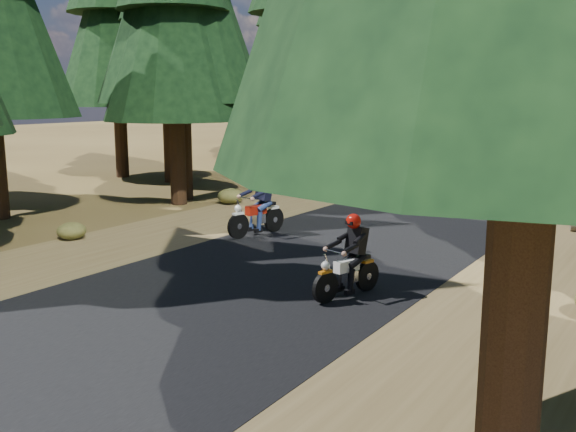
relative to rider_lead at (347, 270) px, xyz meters
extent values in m
plane|color=#473619|center=(-1.85, -0.53, -0.49)|extent=(120.00, 120.00, 0.00)
cube|color=black|center=(-1.85, 4.47, -0.49)|extent=(6.00, 100.00, 0.01)
cube|color=brown|center=(-6.45, 4.47, -0.49)|extent=(3.20, 100.00, 0.01)
cube|color=brown|center=(2.75, 4.47, -0.49)|extent=(3.20, 100.00, 0.01)
cylinder|color=black|center=(3.81, -4.24, 2.43)|extent=(0.53, 0.53, 5.85)
cylinder|color=black|center=(-9.11, 5.64, 2.18)|extent=(0.51, 0.51, 5.34)
cone|color=black|center=(-9.11, 5.64, 5.52)|extent=(4.54, 4.54, 6.68)
cylinder|color=black|center=(-9.56, 6.43, 2.72)|extent=(0.56, 0.56, 6.43)
cylinder|color=black|center=(-12.99, 9.40, 2.29)|extent=(0.52, 0.52, 5.56)
cone|color=black|center=(-12.99, 9.40, 5.76)|extent=(4.73, 4.73, 6.95)
cylinder|color=black|center=(-8.21, 13.36, 2.37)|extent=(0.53, 0.53, 5.72)
cone|color=black|center=(-8.21, 13.36, 5.94)|extent=(4.86, 4.86, 7.15)
cylinder|color=black|center=(-11.61, 16.32, 2.69)|extent=(0.55, 0.55, 6.37)
cone|color=black|center=(-11.61, 16.32, 6.67)|extent=(5.41, 5.41, 7.96)
cylinder|color=black|center=(-8.85, 20.22, 2.33)|extent=(0.53, 0.53, 5.64)
cone|color=black|center=(-8.85, 20.22, 5.85)|extent=(4.79, 4.79, 7.05)
cylinder|color=black|center=(-12.72, 22.69, 2.23)|extent=(0.52, 0.52, 5.45)
cone|color=black|center=(-12.72, 22.69, 5.64)|extent=(4.63, 4.63, 6.81)
cone|color=black|center=(-12.72, 22.69, 8.09)|extent=(3.54, 3.54, 4.90)
cylinder|color=black|center=(-9.97, 26.92, 1.72)|extent=(0.48, 0.48, 4.42)
cone|color=black|center=(-9.97, 26.92, 4.48)|extent=(3.76, 3.76, 5.52)
cone|color=black|center=(-9.97, 26.92, 6.47)|extent=(2.87, 2.87, 3.98)
cylinder|color=black|center=(-13.64, 32.24, 1.88)|extent=(0.49, 0.49, 4.75)
cone|color=black|center=(-13.64, 32.24, 4.85)|extent=(4.04, 4.04, 5.93)
cone|color=black|center=(-13.64, 32.24, 6.98)|extent=(3.09, 3.09, 4.27)
cone|color=black|center=(-13.64, 32.24, 9.12)|extent=(2.14, 2.14, 3.56)
cylinder|color=black|center=(-15.85, 9.47, 2.51)|extent=(0.54, 0.54, 6.00)
cone|color=black|center=(-15.85, 9.47, 6.26)|extent=(5.10, 5.10, 7.50)
cylinder|color=black|center=(-14.85, 21.47, 2.71)|extent=(0.56, 0.56, 6.40)
cone|color=black|center=(-14.85, 21.47, 6.71)|extent=(5.44, 5.44, 8.00)
cylinder|color=black|center=(-8.85, 36.47, 2.71)|extent=(0.56, 0.56, 6.40)
cone|color=black|center=(-8.85, 36.47, 6.71)|extent=(5.44, 5.44, 8.00)
cylinder|color=black|center=(-11.85, 39.47, 2.91)|extent=(0.57, 0.57, 6.80)
cone|color=black|center=(-11.85, 39.47, 7.16)|extent=(5.78, 5.78, 8.50)
cylinder|color=black|center=(-5.85, 42.47, 2.51)|extent=(0.54, 0.54, 6.00)
cone|color=black|center=(-5.85, 42.47, 6.26)|extent=(5.10, 5.10, 7.50)
cone|color=black|center=(-5.85, 42.47, 8.96)|extent=(3.90, 3.90, 5.40)
cylinder|color=black|center=(-14.85, 35.47, 2.31)|extent=(0.52, 0.52, 5.60)
cone|color=black|center=(-14.85, 35.47, 5.81)|extent=(4.76, 4.76, 7.00)
cone|color=black|center=(-14.85, 35.47, 8.33)|extent=(3.64, 3.64, 5.04)
ellipsoid|color=#474C1E|center=(-7.78, 0.37, -0.28)|extent=(0.70, 0.70, 0.42)
ellipsoid|color=#474C1E|center=(-9.24, 18.16, -0.16)|extent=(1.11, 1.11, 0.67)
ellipsoid|color=#474C1E|center=(-7.73, 6.57, -0.24)|extent=(0.84, 0.84, 0.50)
ellipsoid|color=#474C1E|center=(-7.54, 11.93, -0.27)|extent=(0.75, 0.75, 0.45)
cube|color=black|center=(0.00, 0.00, 0.50)|extent=(0.37, 0.28, 0.47)
sphere|color=#A90E06|center=(0.00, 0.00, 0.85)|extent=(0.32, 0.32, 0.26)
cube|color=black|center=(-4.25, 3.20, 0.64)|extent=(0.41, 0.30, 0.54)
sphere|color=black|center=(-4.25, 3.20, 1.03)|extent=(0.36, 0.36, 0.30)
camera|label=1|loc=(5.00, -9.56, 3.00)|focal=40.00mm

